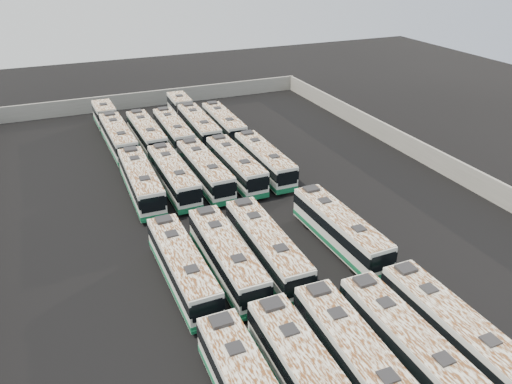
% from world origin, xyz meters
% --- Properties ---
extents(ground, '(140.00, 140.00, 0.00)m').
position_xyz_m(ground, '(0.00, 0.00, 0.00)').
color(ground, black).
rests_on(ground, ground).
extents(perimeter_wall, '(45.20, 73.20, 2.20)m').
position_xyz_m(perimeter_wall, '(0.00, 0.00, 1.10)').
color(perimeter_wall, slate).
rests_on(perimeter_wall, ground).
extents(bus_front_left, '(2.38, 11.21, 3.16)m').
position_xyz_m(bus_front_left, '(-4.26, -18.84, 1.61)').
color(bus_front_left, beige).
rests_on(bus_front_left, ground).
extents(bus_front_center, '(2.65, 11.28, 3.16)m').
position_xyz_m(bus_front_center, '(-1.23, -18.71, 1.62)').
color(bus_front_center, beige).
rests_on(bus_front_center, ground).
extents(bus_front_right, '(2.43, 10.98, 3.09)m').
position_xyz_m(bus_front_right, '(2.01, -18.90, 1.58)').
color(bus_front_right, beige).
rests_on(bus_front_right, ground).
extents(bus_front_far_right, '(2.43, 10.94, 3.07)m').
position_xyz_m(bus_front_far_right, '(5.21, -18.82, 1.57)').
color(bus_front_far_right, beige).
rests_on(bus_front_far_right, ground).
extents(bus_midfront_far_left, '(2.51, 10.86, 3.05)m').
position_xyz_m(bus_midfront_far_left, '(-7.57, -6.48, 1.56)').
color(bus_midfront_far_left, beige).
rests_on(bus_midfront_far_left, ground).
extents(bus_midfront_left, '(2.34, 10.98, 3.09)m').
position_xyz_m(bus_midfront_left, '(-4.32, -6.55, 1.58)').
color(bus_midfront_left, beige).
rests_on(bus_midfront_left, ground).
extents(bus_midfront_center, '(2.49, 11.20, 3.15)m').
position_xyz_m(bus_midfront_center, '(-1.20, -6.56, 1.61)').
color(bus_midfront_center, beige).
rests_on(bus_midfront_center, ground).
extents(bus_midfront_far_right, '(2.57, 11.04, 3.10)m').
position_xyz_m(bus_midfront_far_right, '(5.14, -6.45, 1.58)').
color(bus_midfront_far_right, beige).
rests_on(bus_midfront_far_right, ground).
extents(bus_midback_far_left, '(2.51, 11.28, 3.17)m').
position_xyz_m(bus_midback_far_left, '(-7.48, 8.18, 1.62)').
color(bus_midback_far_left, beige).
rests_on(bus_midback_far_left, ground).
extents(bus_midback_left, '(2.51, 11.04, 3.10)m').
position_xyz_m(bus_midback_left, '(-4.36, 8.21, 1.58)').
color(bus_midback_left, beige).
rests_on(bus_midback_left, ground).
extents(bus_midback_center, '(2.58, 11.13, 3.12)m').
position_xyz_m(bus_midback_center, '(-1.20, 8.27, 1.60)').
color(bus_midback_center, beige).
rests_on(bus_midback_center, ground).
extents(bus_midback_right, '(2.57, 11.06, 3.10)m').
position_xyz_m(bus_midback_right, '(2.02, 8.22, 1.59)').
color(bus_midback_right, beige).
rests_on(bus_midback_right, ground).
extents(bus_midback_far_right, '(2.35, 10.98, 3.09)m').
position_xyz_m(bus_midback_far_right, '(5.21, 8.30, 1.58)').
color(bus_midback_far_right, beige).
rests_on(bus_midback_far_right, ground).
extents(bus_back_far_left, '(2.82, 17.45, 3.15)m').
position_xyz_m(bus_back_far_left, '(-7.61, 23.60, 1.61)').
color(bus_back_far_left, beige).
rests_on(bus_back_far_left, ground).
extents(bus_back_left, '(2.58, 11.05, 3.10)m').
position_xyz_m(bus_back_left, '(-4.33, 20.56, 1.58)').
color(bus_back_left, beige).
rests_on(bus_back_left, ground).
extents(bus_back_center, '(2.35, 10.89, 3.06)m').
position_xyz_m(bus_back_center, '(-1.19, 20.41, 1.57)').
color(bus_back_center, beige).
rests_on(bus_back_center, ground).
extents(bus_back_right, '(2.68, 17.40, 3.15)m').
position_xyz_m(bus_back_right, '(2.08, 23.58, 1.61)').
color(bus_back_right, beige).
rests_on(bus_back_right, ground).
extents(bus_back_far_right, '(2.51, 10.82, 3.03)m').
position_xyz_m(bus_back_far_right, '(5.18, 20.56, 1.55)').
color(bus_back_far_right, beige).
rests_on(bus_back_far_right, ground).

